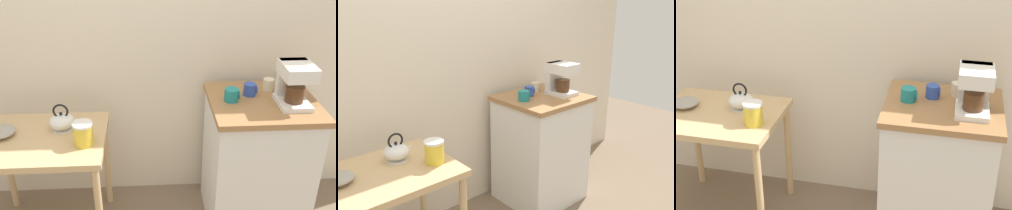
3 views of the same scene
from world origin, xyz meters
TOP-DOWN VIEW (x-y plane):
  - back_wall at (0.10, 0.43)m, footprint 4.40×0.10m
  - wooden_table at (-0.60, -0.04)m, footprint 0.77×0.61m
  - kitchen_counter at (0.76, 0.02)m, footprint 0.66×0.59m
  - bowl_stoneware at (-0.84, -0.02)m, footprint 0.17×0.17m
  - teakettle at (-0.48, 0.04)m, footprint 0.19×0.15m
  - canister_enamel at (-0.33, -0.13)m, footprint 0.12×0.12m
  - coffee_maker at (0.91, -0.02)m, footprint 0.18×0.22m
  - mug_small_cream at (0.83, 0.17)m, footprint 0.08×0.07m
  - mug_blue at (0.69, 0.10)m, footprint 0.08×0.08m
  - mug_dark_teal at (0.56, 0.03)m, footprint 0.09×0.09m

SIDE VIEW (x-z plane):
  - kitchen_counter at x=0.76m, z-range 0.00..0.92m
  - wooden_table at x=-0.60m, z-range 0.27..1.01m
  - bowl_stoneware at x=-0.84m, z-range 0.75..0.80m
  - teakettle at x=-0.48m, z-range 0.71..0.89m
  - canister_enamel at x=-0.33m, z-range 0.74..0.88m
  - mug_small_cream at x=0.83m, z-range 0.92..0.99m
  - mug_blue at x=0.69m, z-range 0.92..0.99m
  - mug_dark_teal at x=0.56m, z-range 0.92..1.00m
  - coffee_maker at x=0.91m, z-range 0.93..1.19m
  - back_wall at x=0.10m, z-range 0.00..2.80m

